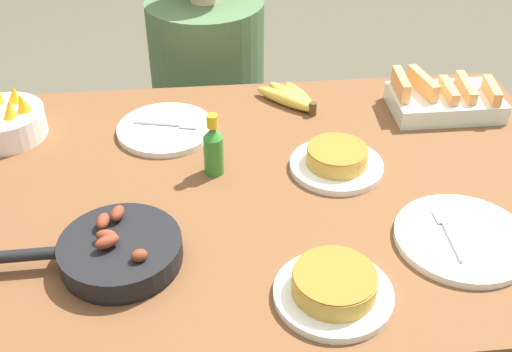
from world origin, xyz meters
TOP-DOWN VIEW (x-y plane):
  - dining_table at (0.00, 0.00)m, footprint 1.48×0.97m
  - banana_bunch at (0.13, 0.36)m, footprint 0.16×0.18m
  - melon_tray at (0.52, 0.29)m, footprint 0.28×0.17m
  - skillet at (-0.28, -0.21)m, footprint 0.39×0.23m
  - frittata_plate_center at (0.11, -0.34)m, footprint 0.22×0.22m
  - frittata_plate_side at (0.19, 0.05)m, footprint 0.22×0.22m
  - empty_plate_near_front at (-0.20, 0.25)m, footprint 0.24×0.24m
  - empty_plate_far_left at (0.39, -0.22)m, footprint 0.27×0.27m
  - fruit_bowl_mango at (-0.60, 0.28)m, footprint 0.20×0.20m
  - hot_sauce_bottle at (-0.09, 0.07)m, footprint 0.05×0.05m
  - person_figure at (-0.08, 0.77)m, footprint 0.41×0.41m

SIDE VIEW (x-z plane):
  - person_figure at x=-0.08m, z-range -0.11..1.05m
  - dining_table at x=0.00m, z-range 0.28..1.06m
  - empty_plate_far_left at x=0.39m, z-range 0.78..0.80m
  - empty_plate_near_front at x=-0.20m, z-range 0.78..0.80m
  - banana_bunch at x=0.13m, z-range 0.78..0.81m
  - frittata_plate_side at x=0.19m, z-range 0.77..0.83m
  - frittata_plate_center at x=0.11m, z-range 0.77..0.83m
  - skillet at x=-0.28m, z-range 0.76..0.85m
  - melon_tray at x=0.52m, z-range 0.76..0.86m
  - fruit_bowl_mango at x=-0.60m, z-range 0.76..0.88m
  - hot_sauce_bottle at x=-0.09m, z-range 0.77..0.92m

